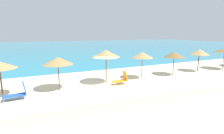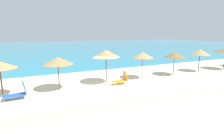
# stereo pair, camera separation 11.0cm
# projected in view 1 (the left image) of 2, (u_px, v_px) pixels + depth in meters

# --- Properties ---
(ground_plane) EXTENTS (160.00, 160.00, 0.00)m
(ground_plane) POSITION_uv_depth(u_px,v_px,m) (105.00, 88.00, 13.77)
(ground_plane) COLOR beige
(sea_water) EXTENTS (160.00, 76.49, 0.01)m
(sea_water) POSITION_uv_depth(u_px,v_px,m) (52.00, 47.00, 53.94)
(sea_water) COLOR teal
(sea_water) RESTS_ON ground_plane
(beach_umbrella_4) EXTENTS (2.28, 2.28, 2.61)m
(beach_umbrella_4) POSITION_uv_depth(u_px,v_px,m) (58.00, 61.00, 12.95)
(beach_umbrella_4) COLOR brown
(beach_umbrella_4) RESTS_ON ground_plane
(beach_umbrella_5) EXTENTS (2.42, 2.42, 2.96)m
(beach_umbrella_5) POSITION_uv_depth(u_px,v_px,m) (106.00, 54.00, 14.71)
(beach_umbrella_5) COLOR brown
(beach_umbrella_5) RESTS_ON ground_plane
(beach_umbrella_6) EXTENTS (2.06, 2.06, 2.60)m
(beach_umbrella_6) POSITION_uv_depth(u_px,v_px,m) (142.00, 55.00, 16.34)
(beach_umbrella_6) COLOR brown
(beach_umbrella_6) RESTS_ON ground_plane
(beach_umbrella_7) EXTENTS (2.15, 2.15, 2.47)m
(beach_umbrella_7) POSITION_uv_depth(u_px,v_px,m) (174.00, 55.00, 17.73)
(beach_umbrella_7) COLOR brown
(beach_umbrella_7) RESTS_ON ground_plane
(beach_umbrella_8) EXTENTS (2.16, 2.16, 2.58)m
(beach_umbrella_8) POSITION_uv_depth(u_px,v_px,m) (199.00, 52.00, 19.47)
(beach_umbrella_8) COLOR brown
(beach_umbrella_8) RESTS_ON ground_plane
(lounge_chair_3) EXTENTS (1.48, 0.71, 1.20)m
(lounge_chair_3) POSITION_uv_depth(u_px,v_px,m) (18.00, 93.00, 11.42)
(lounge_chair_3) COLOR blue
(lounge_chair_3) RESTS_ON ground_plane
(lounge_chair_4) EXTENTS (1.31, 0.60, 1.16)m
(lounge_chair_4) POSITION_uv_depth(u_px,v_px,m) (121.00, 79.00, 14.82)
(lounge_chair_4) COLOR orange
(lounge_chair_4) RESTS_ON ground_plane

